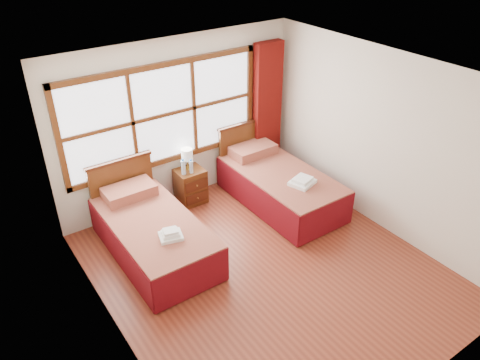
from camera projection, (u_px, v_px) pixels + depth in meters
floor at (267, 269)px, 6.20m from camera, size 4.50×4.50×0.00m
ceiling at (274, 79)px, 4.87m from camera, size 4.50×4.50×0.00m
wall_back at (179, 122)px, 7.12m from camera, size 4.00×0.00×4.00m
wall_left at (108, 247)px, 4.55m from camera, size 0.00×4.50×4.50m
wall_right at (383, 143)px, 6.52m from camera, size 0.00×4.50×4.50m
window at (164, 115)px, 6.87m from camera, size 3.16×0.06×1.56m
curtain at (267, 110)px, 7.88m from camera, size 0.50×0.16×2.30m
bed_left at (152, 233)px, 6.36m from camera, size 1.06×2.08×1.03m
bed_right at (278, 184)px, 7.45m from camera, size 1.08×2.10×1.05m
nightstand at (191, 186)px, 7.46m from camera, size 0.43×0.43×0.58m
towels_left at (171, 235)px, 5.87m from camera, size 0.34×0.31×0.12m
towels_right at (302, 181)px, 6.96m from camera, size 0.43×0.40×0.10m
lamp at (187, 155)px, 7.23m from camera, size 0.18×0.18×0.35m
bottle_near at (183, 167)px, 7.15m from camera, size 0.07×0.07×0.26m
bottle_far at (191, 167)px, 7.20m from camera, size 0.06×0.06×0.23m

